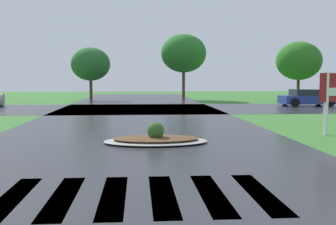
{
  "coord_description": "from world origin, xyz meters",
  "views": [
    {
      "loc": [
        0.01,
        -3.28,
        2.15
      ],
      "look_at": [
        1.02,
        10.76,
        0.95
      ],
      "focal_mm": 44.46,
      "sensor_mm": 36.0,
      "label": 1
    }
  ],
  "objects": [
    {
      "name": "crosswalk_stripes",
      "position": [
        0.0,
        4.16,
        0.0
      ],
      "size": [
        4.95,
        2.83,
        0.01
      ],
      "color": "white",
      "rests_on": "ground"
    },
    {
      "name": "median_island",
      "position": [
        0.58,
        10.21,
        0.13
      ],
      "size": [
        3.41,
        2.02,
        0.68
      ],
      "color": "#9E9B93",
      "rests_on": "ground"
    },
    {
      "name": "background_treeline",
      "position": [
        -5.55,
        36.04,
        4.04
      ],
      "size": [
        45.9,
        4.99,
        6.64
      ],
      "color": "#4C3823",
      "rests_on": "ground"
    },
    {
      "name": "car_dark_suv",
      "position": [
        12.69,
        27.18,
        0.59
      ],
      "size": [
        4.05,
        2.23,
        1.24
      ],
      "rotation": [
        0.0,
        0.0,
        0.04
      ],
      "color": "navy",
      "rests_on": "ground"
    },
    {
      "name": "asphalt_cross_road",
      "position": [
        0.0,
        25.12,
        0.0
      ],
      "size": [
        90.0,
        9.58,
        0.01
      ],
      "primitive_type": "cube",
      "color": "#2B2B30",
      "rests_on": "ground"
    },
    {
      "name": "asphalt_roadway",
      "position": [
        0.0,
        10.0,
        0.0
      ],
      "size": [
        10.65,
        80.0,
        0.01
      ],
      "primitive_type": "cube",
      "color": "#2B2B30",
      "rests_on": "ground"
    }
  ]
}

